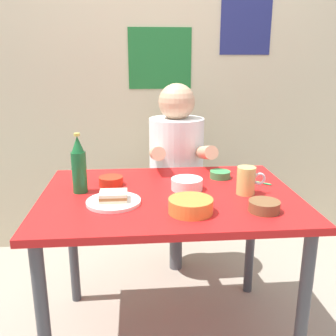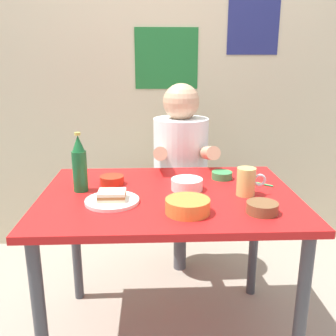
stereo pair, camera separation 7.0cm
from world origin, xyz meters
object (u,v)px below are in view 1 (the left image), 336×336
at_px(stool, 176,218).
at_px(person_seated, 177,153).
at_px(rice_bowl_white, 187,183).
at_px(plate_orange, 114,202).
at_px(sandwich, 113,196).
at_px(dining_table, 169,213).
at_px(beer_mug, 247,181).
at_px(beer_bottle, 79,166).

bearing_deg(stool, person_seated, -90.00).
relative_size(stool, rice_bowl_white, 3.21).
distance_m(plate_orange, rice_bowl_white, 0.35).
distance_m(stool, sandwich, 0.91).
bearing_deg(dining_table, stool, 80.94).
bearing_deg(plate_orange, dining_table, 23.17).
relative_size(person_seated, plate_orange, 3.27).
xyz_separation_m(dining_table, rice_bowl_white, (0.08, 0.05, 0.12)).
bearing_deg(person_seated, sandwich, -114.91).
xyz_separation_m(stool, beer_mug, (0.23, -0.66, 0.45)).
bearing_deg(plate_orange, beer_bottle, 135.30).
distance_m(stool, person_seated, 0.42).
bearing_deg(beer_mug, beer_bottle, 173.28).
relative_size(sandwich, beer_bottle, 0.42).
height_order(dining_table, sandwich, sandwich).
bearing_deg(dining_table, plate_orange, -156.83).
relative_size(person_seated, beer_bottle, 2.75).
bearing_deg(beer_bottle, plate_orange, -44.70).
bearing_deg(stool, rice_bowl_white, -91.62).
xyz_separation_m(person_seated, plate_orange, (-0.33, -0.72, -0.02)).
distance_m(dining_table, stool, 0.70).
relative_size(sandwich, beer_mug, 0.87).
relative_size(dining_table, plate_orange, 5.00).
bearing_deg(sandwich, dining_table, 23.17).
bearing_deg(beer_bottle, beer_mug, -6.72).
height_order(dining_table, stool, dining_table).
distance_m(sandwich, beer_mug, 0.57).
height_order(sandwich, rice_bowl_white, same).
bearing_deg(rice_bowl_white, dining_table, -151.42).
distance_m(beer_mug, beer_bottle, 0.72).
xyz_separation_m(dining_table, person_seated, (0.10, 0.62, 0.12)).
height_order(stool, person_seated, person_seated).
xyz_separation_m(dining_table, stool, (0.10, 0.63, -0.30)).
xyz_separation_m(person_seated, beer_bottle, (-0.48, -0.57, 0.09)).
height_order(dining_table, rice_bowl_white, rice_bowl_white).
height_order(stool, rice_bowl_white, rice_bowl_white).
bearing_deg(dining_table, sandwich, -156.83).
relative_size(dining_table, rice_bowl_white, 7.86).
height_order(plate_orange, sandwich, sandwich).
relative_size(person_seated, beer_mug, 5.71).
xyz_separation_m(plate_orange, rice_bowl_white, (0.32, 0.15, 0.02)).
height_order(dining_table, beer_mug, beer_mug).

